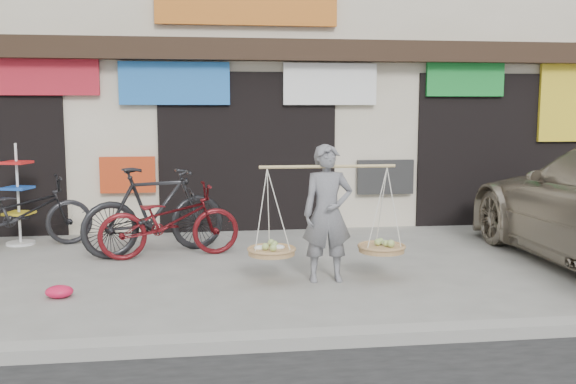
{
  "coord_description": "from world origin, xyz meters",
  "views": [
    {
      "loc": [
        -0.77,
        -7.4,
        2.1
      ],
      "look_at": [
        0.34,
        0.9,
        1.0
      ],
      "focal_mm": 40.0,
      "sensor_mm": 36.0,
      "label": 1
    }
  ],
  "objects": [
    {
      "name": "bike_0",
      "position": [
        -3.48,
        2.52,
        0.54
      ],
      "size": [
        2.18,
        1.34,
        1.08
      ],
      "primitive_type": "imported",
      "rotation": [
        0.0,
        0.0,
        1.9
      ],
      "color": "black",
      "rests_on": "ground"
    },
    {
      "name": "red_bag",
      "position": [
        -2.37,
        -0.2,
        0.07
      ],
      "size": [
        0.31,
        0.25,
        0.14
      ],
      "primitive_type": "ellipsoid",
      "color": "red",
      "rests_on": "ground"
    },
    {
      "name": "street_vendor",
      "position": [
        0.72,
        0.1,
        0.77
      ],
      "size": [
        1.92,
        0.58,
        1.67
      ],
      "rotation": [
        0.0,
        0.0,
        -0.01
      ],
      "color": "slate",
      "rests_on": "ground"
    },
    {
      "name": "kerb",
      "position": [
        0.0,
        -2.0,
        0.06
      ],
      "size": [
        70.0,
        0.25,
        0.12
      ],
      "primitive_type": "cube",
      "color": "gray",
      "rests_on": "ground"
    },
    {
      "name": "bike_2",
      "position": [
        -1.24,
        1.64,
        0.52
      ],
      "size": [
        2.07,
        1.03,
        1.04
      ],
      "primitive_type": "imported",
      "rotation": [
        0.0,
        0.0,
        1.75
      ],
      "color": "#550E12",
      "rests_on": "ground"
    },
    {
      "name": "ground",
      "position": [
        0.0,
        0.0,
        0.0
      ],
      "size": [
        70.0,
        70.0,
        0.0
      ],
      "primitive_type": "plane",
      "color": "gray",
      "rests_on": "ground"
    },
    {
      "name": "shophouse_block",
      "position": [
        -0.0,
        6.42,
        3.45
      ],
      "size": [
        14.0,
        6.32,
        7.0
      ],
      "color": "beige",
      "rests_on": "ground"
    },
    {
      "name": "bike_1",
      "position": [
        -1.46,
        1.84,
        0.64
      ],
      "size": [
        2.19,
        1.35,
        1.27
      ],
      "primitive_type": "imported",
      "rotation": [
        0.0,
        0.0,
        1.96
      ],
      "color": "black",
      "rests_on": "ground"
    },
    {
      "name": "display_rack",
      "position": [
        -3.58,
        2.8,
        0.63
      ],
      "size": [
        0.47,
        0.47,
        1.57
      ],
      "rotation": [
        0.0,
        0.0,
        -0.3
      ],
      "color": "silver",
      "rests_on": "ground"
    }
  ]
}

